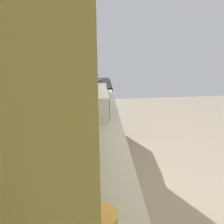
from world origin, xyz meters
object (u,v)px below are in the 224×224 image
at_px(bowl, 103,217).
at_px(kettle, 95,92).
at_px(microwave, 90,103).
at_px(oven_range, 93,110).

distance_m(bowl, kettle, 2.10).
bearing_deg(kettle, bowl, 180.00).
height_order(microwave, kettle, microwave).
bearing_deg(bowl, microwave, 2.54).
height_order(oven_range, microwave, microwave).
height_order(oven_range, kettle, oven_range).
bearing_deg(microwave, kettle, -5.95).
xyz_separation_m(oven_range, kettle, (-0.58, -0.03, 0.50)).
bearing_deg(microwave, oven_range, -1.56).
height_order(bowl, kettle, kettle).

